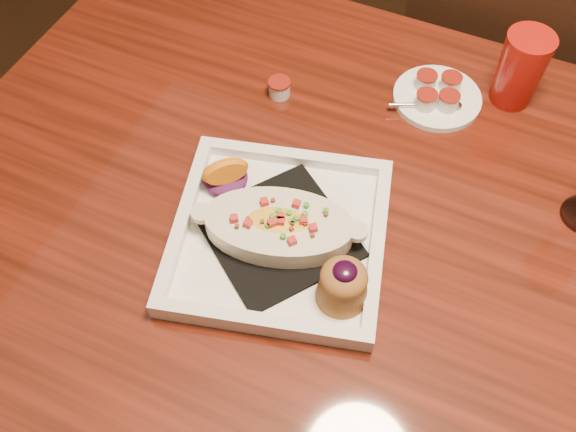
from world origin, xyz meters
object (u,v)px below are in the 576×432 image
at_px(red_tumbler, 520,69).
at_px(table, 420,283).
at_px(saucer, 436,96).
at_px(plate, 284,236).
at_px(chair_far, 497,81).

bearing_deg(red_tumbler, table, -94.89).
bearing_deg(saucer, plate, -107.28).
xyz_separation_m(plate, red_tumbler, (0.22, 0.40, 0.04)).
height_order(plate, red_tumbler, red_tumbler).
bearing_deg(saucer, red_tumbler, 27.49).
height_order(saucer, red_tumbler, red_tumbler).
height_order(chair_far, saucer, chair_far).
distance_m(chair_far, red_tumbler, 0.43).
relative_size(table, plate, 4.32).
relative_size(plate, saucer, 2.46).
bearing_deg(red_tumbler, saucer, -152.51).
bearing_deg(table, saucer, 106.26).
relative_size(table, chair_far, 1.61).
height_order(table, plate, plate).
xyz_separation_m(table, chair_far, (-0.00, 0.63, -0.15)).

